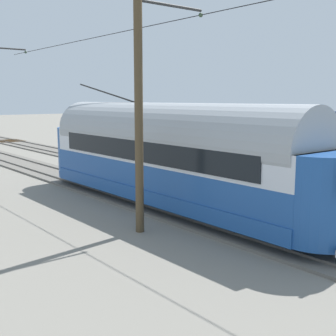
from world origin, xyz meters
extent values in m
plane|color=gray|center=(0.00, 0.00, 0.00)|extent=(220.00, 220.00, 0.00)
cube|color=#666059|center=(-2.50, 0.00, 0.05)|extent=(2.80, 80.00, 0.10)
cube|color=#59544C|center=(-1.78, 0.00, 0.14)|extent=(0.07, 80.00, 0.08)
cube|color=#59544C|center=(-3.22, 0.00, 0.14)|extent=(0.07, 80.00, 0.08)
cube|color=#47331E|center=(-2.50, -32.00, 0.11)|extent=(2.50, 0.24, 0.08)
cube|color=#47331E|center=(-2.50, -31.35, 0.11)|extent=(2.50, 0.24, 0.08)
cube|color=#47331E|center=(-2.50, -30.70, 0.11)|extent=(2.50, 0.24, 0.08)
cube|color=#47331E|center=(-2.50, -30.05, 0.11)|extent=(2.50, 0.24, 0.08)
cube|color=#47331E|center=(-2.50, -29.40, 0.11)|extent=(2.50, 0.24, 0.08)
cube|color=#666059|center=(2.50, 0.00, 0.05)|extent=(2.80, 80.00, 0.10)
cube|color=#59544C|center=(3.22, 0.00, 0.14)|extent=(0.07, 80.00, 0.08)
cube|color=#59544C|center=(1.78, 0.00, 0.14)|extent=(0.07, 80.00, 0.08)
cube|color=#1E4C93|center=(2.50, 1.66, 0.71)|extent=(2.65, 14.09, 0.55)
cube|color=#1E4C93|center=(2.50, 1.66, 1.46)|extent=(2.55, 14.09, 0.95)
cube|color=silver|center=(2.50, 1.66, 2.46)|extent=(2.55, 14.09, 1.05)
cylinder|color=#999EA3|center=(2.50, 1.66, 2.98)|extent=(2.65, 13.80, 2.65)
cylinder|color=#1E4C93|center=(2.50, 8.65, 1.70)|extent=(2.55, 2.55, 2.55)
cylinder|color=#1E4C93|center=(2.50, -5.33, 1.70)|extent=(2.55, 2.55, 2.55)
cube|color=black|center=(3.80, 1.66, 2.46)|extent=(0.04, 11.83, 0.80)
cube|color=black|center=(1.21, 1.66, 2.46)|extent=(0.04, 11.83, 0.80)
cylinder|color=black|center=(2.50, -2.91, 4.75)|extent=(0.07, 4.92, 0.96)
cylinder|color=black|center=(3.22, 6.17, 0.56)|extent=(0.10, 0.76, 0.76)
cylinder|color=black|center=(1.78, 6.17, 0.56)|extent=(0.10, 0.76, 0.76)
cylinder|color=black|center=(3.22, -2.85, 0.56)|extent=(0.10, 0.76, 0.76)
cylinder|color=black|center=(1.78, -2.85, 0.56)|extent=(0.10, 0.76, 0.76)
cube|color=navy|center=(-2.50, -1.39, 2.33)|extent=(2.90, 13.47, 3.20)
cube|color=#332D28|center=(-2.50, -1.39, 3.99)|extent=(0.70, 12.13, 0.08)
cube|color=black|center=(-2.50, -1.39, 0.53)|extent=(2.70, 13.47, 0.36)
cube|color=black|center=(-1.02, -1.39, 2.07)|extent=(0.06, 2.20, 2.56)
cylinder|color=black|center=(-1.78, 3.32, 0.60)|extent=(0.10, 0.84, 0.84)
cylinder|color=black|center=(-3.22, 3.32, 0.60)|extent=(0.10, 0.84, 0.84)
cylinder|color=black|center=(-1.78, -6.11, 0.60)|extent=(0.10, 0.84, 0.84)
cylinder|color=black|center=(-3.22, -6.11, 0.60)|extent=(0.10, 0.84, 0.84)
cylinder|color=#2D2D2D|center=(3.86, -12.52, 7.53)|extent=(2.72, 0.10, 0.10)
sphere|color=#334733|center=(2.50, -12.52, 7.38)|extent=(0.16, 0.16, 0.16)
cylinder|color=#4C3D28|center=(5.22, 3.64, 3.96)|extent=(0.28, 0.28, 7.93)
cylinder|color=#2D2D2D|center=(3.86, 3.64, 7.53)|extent=(2.72, 0.10, 0.10)
sphere|color=#334733|center=(2.50, 3.64, 7.38)|extent=(0.16, 0.16, 0.16)
cylinder|color=black|center=(2.50, 3.64, 7.38)|extent=(0.03, 36.32, 0.03)
cylinder|color=black|center=(3.86, -12.52, 7.53)|extent=(2.72, 0.02, 0.02)
cylinder|color=black|center=(-3.80, -9.36, 0.55)|extent=(0.08, 0.08, 1.10)
cylinder|color=red|center=(-3.80, -9.36, 1.22)|extent=(0.30, 0.30, 0.03)
cylinder|color=#262626|center=(-3.62, -9.36, 0.35)|extent=(0.33, 0.04, 0.54)
camera|label=1|loc=(13.59, 15.47, 4.46)|focal=47.16mm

